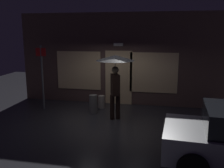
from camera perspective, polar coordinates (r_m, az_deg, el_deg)
ground_plane at (r=8.53m, az=-1.13°, el=-8.46°), size 18.00×18.00×0.00m
building_facade at (r=10.36m, az=1.66°, el=5.56°), size 8.36×0.48×3.70m
person_with_umbrella at (r=8.34m, az=0.73°, el=3.65°), size 1.27×1.27×2.20m
street_sign_post at (r=9.86m, az=-15.50°, el=2.25°), size 0.40×0.07×2.46m
sidewalk_bollard at (r=9.92m, az=-2.42°, el=-4.04°), size 0.25×0.25×0.50m
sidewalk_bollard_2 at (r=9.34m, az=-4.25°, el=-4.50°), size 0.30×0.30×0.67m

